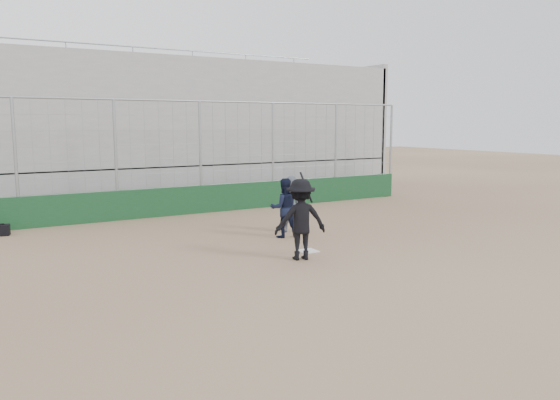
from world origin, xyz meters
TOP-DOWN VIEW (x-y plane):
  - ground at (0.00, 0.00)m, footprint 90.00×90.00m
  - home_plate at (0.00, 0.00)m, footprint 0.44×0.44m
  - backstop at (0.00, 7.00)m, footprint 18.10×0.25m
  - bleachers at (0.00, 11.95)m, footprint 20.25×6.70m
  - batter_at_plate at (-0.59, -0.56)m, footprint 1.40×1.04m
  - catcher_crouched at (0.36, 1.78)m, footprint 0.94×0.80m
  - umpire at (0.93, 2.39)m, footprint 0.66×0.48m

SIDE VIEW (x-z plane):
  - ground at x=0.00m, z-range 0.00..0.00m
  - home_plate at x=0.00m, z-range 0.00..0.02m
  - catcher_crouched at x=0.36m, z-range 0.00..1.14m
  - umpire at x=0.93m, z-range 0.00..1.53m
  - backstop at x=0.00m, z-range -1.06..2.98m
  - batter_at_plate at x=-0.59m, z-range -0.06..2.00m
  - bleachers at x=0.00m, z-range -0.57..6.41m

